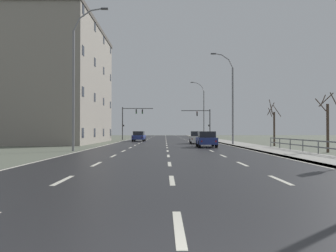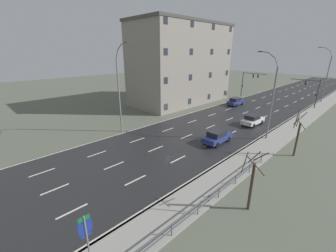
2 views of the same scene
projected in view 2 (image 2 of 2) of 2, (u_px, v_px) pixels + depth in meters
ground_plane at (252, 110)px, 40.41m from camera, size 160.00×160.00×0.12m
road_asphalt_strip at (276, 100)px, 48.31m from camera, size 14.00×120.00×0.03m
sidewalk_right at (320, 107)px, 42.61m from camera, size 3.00×120.00×0.12m
guardrail at (172, 228)px, 12.54m from camera, size 0.07×25.21×1.00m
street_lamp_midground at (271, 99)px, 25.50m from camera, size 2.62×0.24×10.61m
street_lamp_distant at (326, 76)px, 44.57m from camera, size 2.78×0.24×11.45m
street_lamp_left_bank at (120, 91)px, 27.67m from camera, size 2.87×0.24×11.61m
highway_sign at (87, 236)px, 10.18m from camera, size 0.09×0.68×3.36m
traffic_signal_right at (312, 89)px, 41.01m from camera, size 5.23×0.36×5.52m
traffic_signal_left at (248, 80)px, 50.37m from camera, size 5.64×0.36×5.96m
car_far_left at (217, 137)px, 25.69m from camera, size 1.86×4.11×1.57m
car_distant at (253, 120)px, 32.02m from camera, size 2.00×4.18×1.57m
car_near_left at (236, 101)px, 43.76m from camera, size 1.96×4.17×1.57m
brick_building at (181, 64)px, 44.62m from camera, size 10.63×21.98×16.12m
bare_tree_near at (252, 183)px, 14.34m from camera, size 1.57×1.54×4.53m
bare_tree_mid at (297, 136)px, 22.03m from camera, size 1.35×1.40×5.03m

